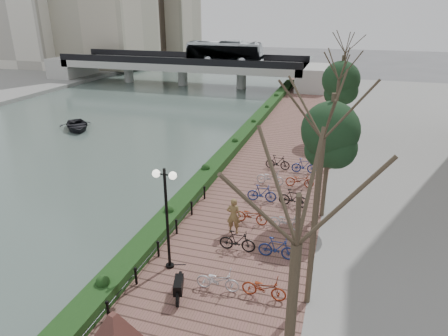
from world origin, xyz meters
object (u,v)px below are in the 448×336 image
at_px(pedestrian, 234,216).
at_px(boat, 77,125).
at_px(motorcycle, 179,284).
at_px(lamppost, 166,197).

xyz_separation_m(pedestrian, boat, (-19.41, 14.24, -0.97)).
bearing_deg(motorcycle, boat, 115.97).
bearing_deg(boat, motorcycle, -88.70).
bearing_deg(lamppost, boat, 134.80).
height_order(pedestrian, boat, pedestrian).
distance_m(lamppost, motorcycle, 3.37).
bearing_deg(motorcycle, lamppost, 107.24).
bearing_deg(pedestrian, lamppost, 55.28).
height_order(lamppost, boat, lamppost).
distance_m(motorcycle, boat, 26.83).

